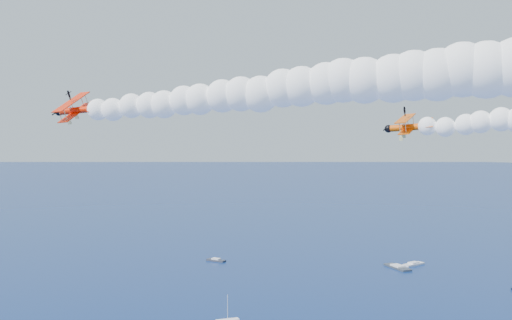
% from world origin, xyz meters
% --- Properties ---
extents(biplane_lead, '(8.30, 9.60, 7.27)m').
position_xyz_m(biplane_lead, '(15.47, 38.52, 55.52)').
color(biplane_lead, '#F15605').
extents(biplane_trail, '(7.77, 9.47, 7.59)m').
position_xyz_m(biplane_trail, '(-22.81, 5.40, 57.83)').
color(biplane_trail, '#FF2605').
extents(smoke_trail_trail, '(64.85, 21.31, 11.71)m').
position_xyz_m(smoke_trail_trail, '(8.56, 9.20, 60.25)').
color(smoke_trail_trail, white).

